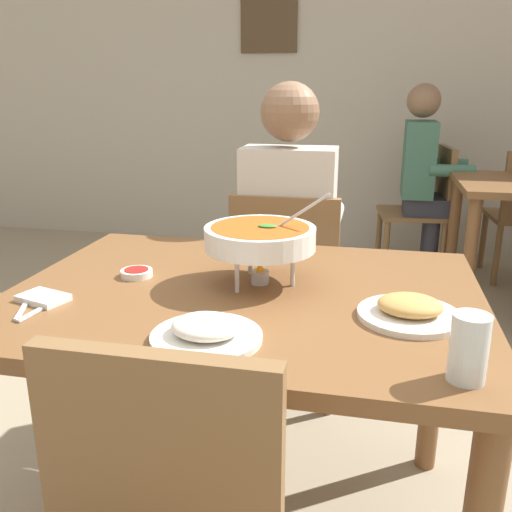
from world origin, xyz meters
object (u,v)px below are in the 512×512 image
sauce_dish (137,273)px  patron_bg_left (424,170)px  diner_main (289,228)px  curry_bowl (260,238)px  rice_plate (206,332)px  dining_table_main (244,328)px  chair_bg_left (426,203)px  chair_diner_main (287,286)px  drink_glass (468,352)px  appetizer_plate (409,310)px

sauce_dish → patron_bg_left: (0.97, 2.50, -0.04)m
diner_main → sauce_dish: diner_main is taller
curry_bowl → rice_plate: size_ratio=1.39×
dining_table_main → patron_bg_left: bearing=75.7°
chair_bg_left → chair_diner_main: bearing=-110.6°
chair_bg_left → curry_bowl: bearing=-104.6°
rice_plate → chair_bg_left: size_ratio=0.27×
diner_main → chair_diner_main: bearing=-90.0°
drink_glass → patron_bg_left: bearing=87.2°
appetizer_plate → rice_plate: bearing=-153.7°
appetizer_plate → sauce_dish: appetizer_plate is taller
sauce_dish → chair_bg_left: chair_bg_left is taller
diner_main → rice_plate: size_ratio=5.46×
curry_bowl → sauce_dish: 0.37m
dining_table_main → drink_glass: (0.51, -0.37, 0.17)m
chair_diner_main → chair_bg_left: size_ratio=1.00×
appetizer_plate → chair_bg_left: bearing=84.2°
rice_plate → diner_main: bearing=89.5°
diner_main → curry_bowl: diner_main is taller
dining_table_main → patron_bg_left: size_ratio=0.95×
rice_plate → curry_bowl: bearing=83.9°
dining_table_main → chair_bg_left: 2.69m
dining_table_main → patron_bg_left: patron_bg_left is taller
drink_glass → appetizer_plate: bearing=107.9°
appetizer_plate → curry_bowl: bearing=157.8°
diner_main → drink_glass: bearing=-66.3°
rice_plate → patron_bg_left: patron_bg_left is taller
chair_bg_left → patron_bg_left: patron_bg_left is taller
rice_plate → sauce_dish: size_ratio=2.67×
curry_bowl → chair_diner_main: bearing=92.5°
curry_bowl → patron_bg_left: 2.57m
curry_bowl → rice_plate: bearing=-96.1°
diner_main → patron_bg_left: bearing=69.7°
curry_bowl → rice_plate: curry_bowl is taller
chair_diner_main → curry_bowl: size_ratio=2.71×
diner_main → sauce_dish: 0.81m
appetizer_plate → dining_table_main: bearing=166.9°
sauce_dish → chair_diner_main: bearing=65.5°
chair_diner_main → drink_glass: drink_glass is taller
sauce_dish → chair_bg_left: bearing=68.3°
drink_glass → patron_bg_left: size_ratio=0.10×
curry_bowl → appetizer_plate: (0.39, -0.16, -0.11)m
appetizer_plate → diner_main: bearing=115.3°
chair_diner_main → chair_bg_left: 1.96m
dining_table_main → drink_glass: size_ratio=9.53×
sauce_dish → curry_bowl: bearing=2.9°
appetizer_plate → drink_glass: (0.09, -0.27, 0.04)m
curry_bowl → sauce_dish: curry_bowl is taller
rice_plate → chair_bg_left: chair_bg_left is taller
chair_diner_main → rice_plate: bearing=-90.5°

